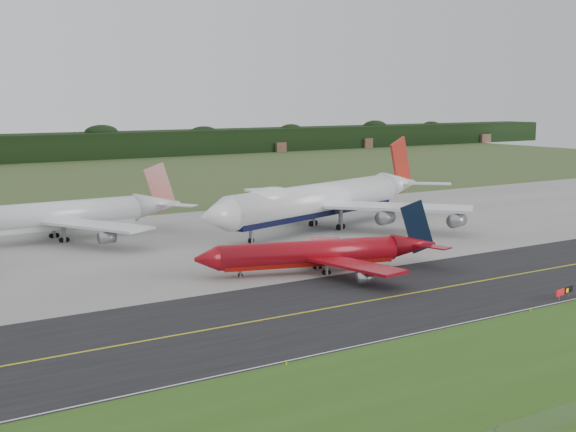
# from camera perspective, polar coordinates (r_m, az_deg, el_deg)

# --- Properties ---
(ground) EXTENTS (600.00, 600.00, 0.00)m
(ground) POSITION_cam_1_polar(r_m,az_deg,el_deg) (123.35, 7.32, -5.15)
(ground) COLOR #425527
(ground) RESTS_ON ground
(taxiway) EXTENTS (400.00, 32.00, 0.02)m
(taxiway) POSITION_cam_1_polar(r_m,az_deg,el_deg) (120.43, 8.56, -5.50)
(taxiway) COLOR black
(taxiway) RESTS_ON ground
(apron) EXTENTS (400.00, 78.00, 0.01)m
(apron) POSITION_cam_1_polar(r_m,az_deg,el_deg) (164.54, -4.31, -1.65)
(apron) COLOR slate
(apron) RESTS_ON ground
(taxiway_centreline) EXTENTS (400.00, 0.40, 0.00)m
(taxiway_centreline) POSITION_cam_1_polar(r_m,az_deg,el_deg) (120.43, 8.56, -5.49)
(taxiway_centreline) COLOR gold
(taxiway_centreline) RESTS_ON taxiway
(taxiway_edge_line) EXTENTS (400.00, 0.25, 0.00)m
(taxiway_edge_line) POSITION_cam_1_polar(r_m,az_deg,el_deg) (109.79, 13.99, -7.04)
(taxiway_edge_line) COLOR silver
(taxiway_edge_line) RESTS_ON taxiway
(jet_ba_747) EXTENTS (74.35, 60.13, 19.10)m
(jet_ba_747) POSITION_cam_1_polar(r_m,az_deg,el_deg) (176.11, 2.47, 1.18)
(jet_ba_747) COLOR white
(jet_ba_747) RESTS_ON ground
(jet_red_737) EXTENTS (41.72, 33.25, 11.45)m
(jet_red_737) POSITION_cam_1_polar(r_m,az_deg,el_deg) (133.36, 2.39, -2.65)
(jet_red_737) COLOR maroon
(jet_red_737) RESTS_ON ground
(jet_star_tail) EXTENTS (55.78, 46.80, 14.74)m
(jet_star_tail) POSITION_cam_1_polar(r_m,az_deg,el_deg) (168.65, -16.10, -0.02)
(jet_star_tail) COLOR silver
(jet_star_tail) RESTS_ON ground
(taxiway_sign) EXTENTS (4.71, 1.12, 1.59)m
(taxiway_sign) POSITION_cam_1_polar(r_m,az_deg,el_deg) (122.79, 19.07, -5.08)
(taxiway_sign) COLOR slate
(taxiway_sign) RESTS_ON ground
(edge_marker_left) EXTENTS (0.16, 0.16, 0.50)m
(edge_marker_left) POSITION_cam_1_polar(r_m,az_deg,el_deg) (88.72, -0.13, -10.39)
(edge_marker_left) COLOR yellow
(edge_marker_left) RESTS_ON ground
(edge_marker_center) EXTENTS (0.16, 0.16, 0.50)m
(edge_marker_center) POSITION_cam_1_polar(r_m,az_deg,el_deg) (114.44, 16.87, -6.40)
(edge_marker_center) COLOR yellow
(edge_marker_center) RESTS_ON ground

